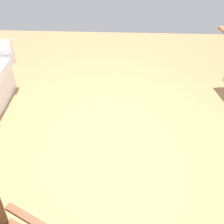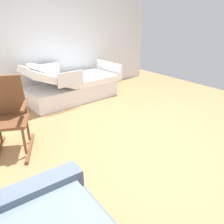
{
  "view_description": "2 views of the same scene",
  "coord_description": "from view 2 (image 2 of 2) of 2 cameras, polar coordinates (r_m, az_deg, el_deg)",
  "views": [
    {
      "loc": [
        0.0,
        2.23,
        2.07
      ],
      "look_at": [
        0.09,
        0.56,
        0.74
      ],
      "focal_mm": 39.41,
      "sensor_mm": 36.0,
      "label": 1
    },
    {
      "loc": [
        -2.35,
        2.23,
        1.76
      ],
      "look_at": [
        -0.24,
        0.64,
        0.62
      ],
      "focal_mm": 35.87,
      "sensor_mm": 36.0,
      "label": 2
    }
  ],
  "objects": [
    {
      "name": "ground_plane",
      "position": [
        3.68,
        5.75,
        -5.25
      ],
      "size": [
        6.66,
        6.66,
        0.0
      ],
      "primitive_type": "plane",
      "color": "#9E7247"
    },
    {
      "name": "side_wall",
      "position": [
        5.54,
        -13.92,
        18.54
      ],
      "size": [
        0.1,
        5.26,
        2.7
      ],
      "primitive_type": "cube",
      "color": "silver",
      "rests_on": "ground"
    },
    {
      "name": "hospital_bed",
      "position": [
        5.11,
        -10.12,
        6.41
      ],
      "size": [
        1.09,
        2.15,
        0.97
      ],
      "color": "silver",
      "rests_on": "ground"
    },
    {
      "name": "rocking_chair",
      "position": [
        3.33,
        -24.77,
        -0.98
      ],
      "size": [
        0.89,
        0.75,
        1.05
      ],
      "color": "brown",
      "rests_on": "ground"
    }
  ]
}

